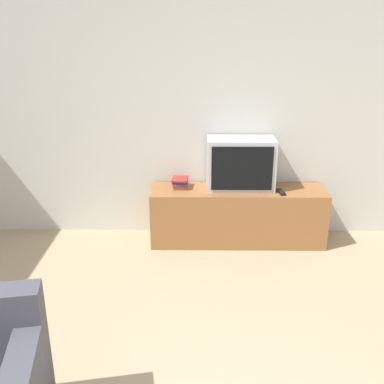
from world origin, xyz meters
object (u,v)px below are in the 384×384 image
at_px(remote_on_stand, 281,192).
at_px(tv_stand, 237,216).
at_px(television, 240,164).
at_px(book_stack, 180,183).

bearing_deg(remote_on_stand, tv_stand, 166.41).
bearing_deg(remote_on_stand, television, 159.04).
distance_m(television, book_stack, 0.64).
bearing_deg(tv_stand, television, 72.62).
distance_m(tv_stand, book_stack, 0.68).
bearing_deg(remote_on_stand, book_stack, 171.88).
distance_m(tv_stand, television, 0.54).
height_order(television, book_stack, television).
bearing_deg(television, book_stack, -179.20).
height_order(tv_stand, book_stack, book_stack).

